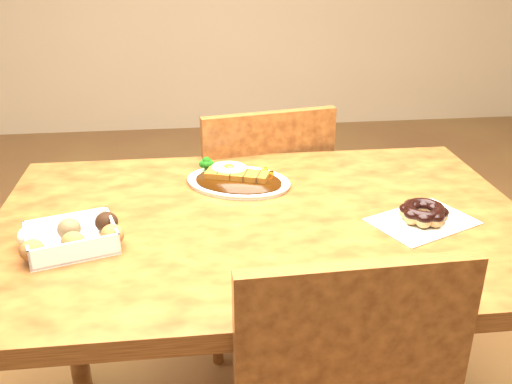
{
  "coord_description": "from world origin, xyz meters",
  "views": [
    {
      "loc": [
        -0.15,
        -1.13,
        1.33
      ],
      "look_at": [
        -0.02,
        0.01,
        0.81
      ],
      "focal_mm": 40.0,
      "sensor_mm": 36.0,
      "label": 1
    }
  ],
  "objects": [
    {
      "name": "katsu_curry_plate",
      "position": [
        -0.04,
        0.19,
        0.76
      ],
      "size": [
        0.31,
        0.27,
        0.05
      ],
      "rotation": [
        0.0,
        0.0,
        -0.4
      ],
      "color": "white",
      "rests_on": "table"
    },
    {
      "name": "pon_de_ring",
      "position": [
        0.35,
        -0.07,
        0.77
      ],
      "size": [
        0.26,
        0.23,
        0.04
      ],
      "rotation": [
        0.0,
        0.0,
        0.42
      ],
      "color": "silver",
      "rests_on": "table"
    },
    {
      "name": "chair_far",
      "position": [
        0.05,
        0.54,
        0.48
      ],
      "size": [
        0.49,
        0.49,
        0.87
      ],
      "rotation": [
        0.0,
        0.0,
        3.32
      ],
      "color": "#431D0D",
      "rests_on": "ground"
    },
    {
      "name": "donut_box",
      "position": [
        -0.4,
        -0.09,
        0.77
      ],
      "size": [
        0.21,
        0.18,
        0.05
      ],
      "rotation": [
        0.0,
        0.0,
        0.3
      ],
      "color": "white",
      "rests_on": "table"
    },
    {
      "name": "table",
      "position": [
        0.0,
        0.0,
        0.65
      ],
      "size": [
        1.2,
        0.8,
        0.75
      ],
      "color": "#431D0D",
      "rests_on": "ground"
    }
  ]
}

